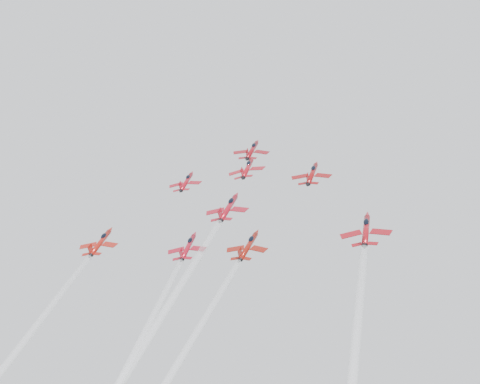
% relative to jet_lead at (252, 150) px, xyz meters
% --- Properties ---
extents(jet_lead, '(10.29, 12.39, 10.19)m').
position_rel_jet_lead_xyz_m(jet_lead, '(0.00, 0.00, 0.00)').
color(jet_lead, maroon).
extents(jet_row2_left, '(8.97, 10.80, 8.88)m').
position_rel_jet_lead_xyz_m(jet_row2_left, '(-13.68, -13.44, -11.09)').
color(jet_row2_left, '#A9101E').
extents(jet_row2_center, '(10.02, 12.06, 9.92)m').
position_rel_jet_lead_xyz_m(jet_row2_center, '(1.69, -9.36, -7.72)').
color(jet_row2_center, '#AF101C').
extents(jet_row2_right, '(9.86, 11.87, 9.76)m').
position_rel_jet_lead_xyz_m(jet_row2_right, '(19.60, -14.45, -11.91)').
color(jet_row2_right, maroon).
extents(jet_center, '(10.38, 88.28, 73.07)m').
position_rel_jet_lead_xyz_m(jet_center, '(2.39, -64.75, -53.44)').
color(jet_center, '#AB1020').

